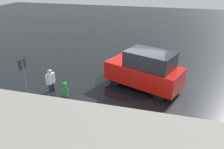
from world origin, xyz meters
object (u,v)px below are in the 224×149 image
(sign_post, at_px, (24,77))
(fire_hydrant, at_px, (65,89))
(pedestrian, at_px, (51,79))
(moving_hatchback, at_px, (145,70))

(sign_post, bearing_deg, fire_hydrant, -129.32)
(pedestrian, bearing_deg, moving_hatchback, -160.76)
(pedestrian, distance_m, sign_post, 1.91)
(moving_hatchback, height_order, fire_hydrant, moving_hatchback)
(moving_hatchback, bearing_deg, sign_post, 34.62)
(moving_hatchback, xyz_separation_m, pedestrian, (4.58, 1.60, -0.34))
(fire_hydrant, height_order, pedestrian, pedestrian)
(moving_hatchback, relative_size, sign_post, 1.77)
(pedestrian, bearing_deg, sign_post, 84.30)
(pedestrian, bearing_deg, fire_hydrant, 159.84)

